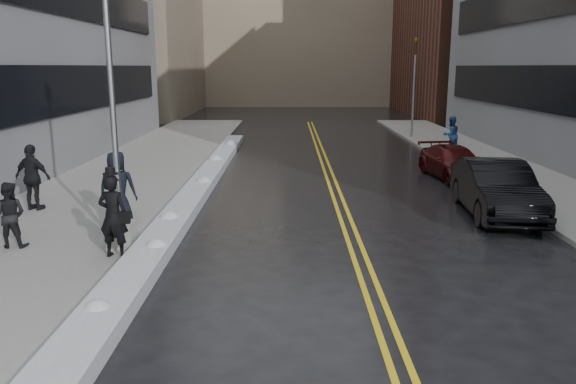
{
  "coord_description": "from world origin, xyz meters",
  "views": [
    {
      "loc": [
        0.81,
        -11.15,
        4.45
      ],
      "look_at": [
        0.78,
        2.91,
        1.3
      ],
      "focal_mm": 35.0,
      "sensor_mm": 36.0,
      "label": 1
    }
  ],
  "objects_px": {
    "pedestrian_fedora": "(113,216)",
    "pedestrian_d": "(33,177)",
    "fire_hydrant": "(503,171)",
    "pedestrian_b": "(10,215)",
    "lamppost": "(115,150)",
    "car_black": "(496,189)",
    "pedestrian_east": "(451,135)",
    "traffic_signal": "(414,84)",
    "car_maroon": "(454,162)",
    "pedestrian_c": "(118,188)"
  },
  "relations": [
    {
      "from": "pedestrian_east",
      "to": "car_black",
      "type": "bearing_deg",
      "value": 58.13
    },
    {
      "from": "pedestrian_fedora",
      "to": "car_maroon",
      "type": "height_order",
      "value": "pedestrian_fedora"
    },
    {
      "from": "lamppost",
      "to": "car_black",
      "type": "relative_size",
      "value": 1.51
    },
    {
      "from": "pedestrian_b",
      "to": "pedestrian_d",
      "type": "xyz_separation_m",
      "value": [
        -1.04,
        3.62,
        0.2
      ]
    },
    {
      "from": "car_maroon",
      "to": "pedestrian_b",
      "type": "bearing_deg",
      "value": -151.95
    },
    {
      "from": "lamppost",
      "to": "fire_hydrant",
      "type": "xyz_separation_m",
      "value": [
        12.3,
        8.0,
        -1.98
      ]
    },
    {
      "from": "fire_hydrant",
      "to": "pedestrian_c",
      "type": "bearing_deg",
      "value": -154.74
    },
    {
      "from": "pedestrian_fedora",
      "to": "pedestrian_east",
      "type": "xyz_separation_m",
      "value": [
        12.16,
        15.83,
        -0.04
      ]
    },
    {
      "from": "lamppost",
      "to": "car_black",
      "type": "bearing_deg",
      "value": 18.49
    },
    {
      "from": "lamppost",
      "to": "traffic_signal",
      "type": "xyz_separation_m",
      "value": [
        11.8,
        22.0,
        0.87
      ]
    },
    {
      "from": "traffic_signal",
      "to": "pedestrian_d",
      "type": "distance_m",
      "value": 24.19
    },
    {
      "from": "fire_hydrant",
      "to": "car_black",
      "type": "relative_size",
      "value": 0.14
    },
    {
      "from": "lamppost",
      "to": "pedestrian_b",
      "type": "bearing_deg",
      "value": -178.41
    },
    {
      "from": "fire_hydrant",
      "to": "pedestrian_b",
      "type": "bearing_deg",
      "value": -151.62
    },
    {
      "from": "car_black",
      "to": "pedestrian_east",
      "type": "bearing_deg",
      "value": 85.2
    },
    {
      "from": "pedestrian_fedora",
      "to": "pedestrian_d",
      "type": "height_order",
      "value": "pedestrian_d"
    },
    {
      "from": "traffic_signal",
      "to": "pedestrian_c",
      "type": "bearing_deg",
      "value": -121.7
    },
    {
      "from": "lamppost",
      "to": "pedestrian_fedora",
      "type": "distance_m",
      "value": 1.63
    },
    {
      "from": "pedestrian_b",
      "to": "car_maroon",
      "type": "bearing_deg",
      "value": -145.56
    },
    {
      "from": "pedestrian_east",
      "to": "traffic_signal",
      "type": "bearing_deg",
      "value": -108.91
    },
    {
      "from": "pedestrian_fedora",
      "to": "pedestrian_d",
      "type": "xyz_separation_m",
      "value": [
        -3.78,
        4.35,
        0.04
      ]
    },
    {
      "from": "fire_hydrant",
      "to": "pedestrian_d",
      "type": "height_order",
      "value": "pedestrian_d"
    },
    {
      "from": "traffic_signal",
      "to": "pedestrian_d",
      "type": "relative_size",
      "value": 2.97
    },
    {
      "from": "pedestrian_b",
      "to": "pedestrian_fedora",
      "type": "bearing_deg",
      "value": 164.6
    },
    {
      "from": "pedestrian_b",
      "to": "car_maroon",
      "type": "distance_m",
      "value": 16.42
    },
    {
      "from": "lamppost",
      "to": "pedestrian_fedora",
      "type": "xyz_separation_m",
      "value": [
        0.1,
        -0.8,
        -1.41
      ]
    },
    {
      "from": "pedestrian_b",
      "to": "pedestrian_east",
      "type": "distance_m",
      "value": 21.22
    },
    {
      "from": "lamppost",
      "to": "fire_hydrant",
      "type": "distance_m",
      "value": 14.81
    },
    {
      "from": "traffic_signal",
      "to": "pedestrian_east",
      "type": "xyz_separation_m",
      "value": [
        0.46,
        -6.97,
        -2.32
      ]
    },
    {
      "from": "pedestrian_c",
      "to": "pedestrian_east",
      "type": "bearing_deg",
      "value": -139.77
    },
    {
      "from": "lamppost",
      "to": "pedestrian_c",
      "type": "xyz_separation_m",
      "value": [
        -0.61,
        1.91,
        -1.35
      ]
    },
    {
      "from": "pedestrian_fedora",
      "to": "pedestrian_c",
      "type": "xyz_separation_m",
      "value": [
        -0.71,
        2.71,
        0.06
      ]
    },
    {
      "from": "fire_hydrant",
      "to": "pedestrian_fedora",
      "type": "xyz_separation_m",
      "value": [
        -12.2,
        -8.8,
        0.57
      ]
    },
    {
      "from": "fire_hydrant",
      "to": "traffic_signal",
      "type": "bearing_deg",
      "value": 92.05
    },
    {
      "from": "pedestrian_east",
      "to": "car_black",
      "type": "distance_m",
      "value": 11.7
    },
    {
      "from": "lamppost",
      "to": "traffic_signal",
      "type": "distance_m",
      "value": 24.98
    },
    {
      "from": "fire_hydrant",
      "to": "car_maroon",
      "type": "relative_size",
      "value": 0.16
    },
    {
      "from": "pedestrian_fedora",
      "to": "car_black",
      "type": "height_order",
      "value": "pedestrian_fedora"
    },
    {
      "from": "pedestrian_east",
      "to": "car_maroon",
      "type": "xyz_separation_m",
      "value": [
        -1.46,
        -5.68,
        -0.44
      ]
    },
    {
      "from": "pedestrian_d",
      "to": "fire_hydrant",
      "type": "bearing_deg",
      "value": -150.33
    },
    {
      "from": "car_black",
      "to": "car_maroon",
      "type": "height_order",
      "value": "car_black"
    },
    {
      "from": "pedestrian_fedora",
      "to": "lamppost",
      "type": "bearing_deg",
      "value": -71.8
    },
    {
      "from": "traffic_signal",
      "to": "pedestrian_d",
      "type": "height_order",
      "value": "traffic_signal"
    },
    {
      "from": "fire_hydrant",
      "to": "pedestrian_b",
      "type": "height_order",
      "value": "pedestrian_b"
    },
    {
      "from": "fire_hydrant",
      "to": "pedestrian_east",
      "type": "height_order",
      "value": "pedestrian_east"
    },
    {
      "from": "lamppost",
      "to": "pedestrian_c",
      "type": "relative_size",
      "value": 3.7
    },
    {
      "from": "pedestrian_d",
      "to": "car_black",
      "type": "xyz_separation_m",
      "value": [
        14.08,
        -0.07,
        -0.33
      ]
    },
    {
      "from": "fire_hydrant",
      "to": "traffic_signal",
      "type": "height_order",
      "value": "traffic_signal"
    },
    {
      "from": "pedestrian_fedora",
      "to": "pedestrian_c",
      "type": "relative_size",
      "value": 0.94
    },
    {
      "from": "lamppost",
      "to": "traffic_signal",
      "type": "height_order",
      "value": "lamppost"
    }
  ]
}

